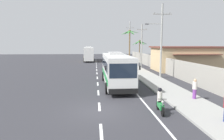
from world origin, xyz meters
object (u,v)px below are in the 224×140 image
at_px(coach_bus_far_lane, 89,53).
at_px(pedestrian_midwalk, 195,88).
at_px(utility_pole_mid, 161,39).
at_px(motorcycle_trailing, 160,103).
at_px(utility_pole_far, 142,45).
at_px(palm_nearest, 130,40).
at_px(palm_second, 140,45).
at_px(coach_bus_foreground, 116,68).
at_px(roadside_building, 187,58).
at_px(motorcycle_beside_bus, 120,70).
at_px(utility_pole_distant, 130,41).

bearing_deg(coach_bus_far_lane, pedestrian_midwalk, -76.30).
bearing_deg(utility_pole_mid, motorcycle_trailing, -108.16).
relative_size(motorcycle_trailing, pedestrian_midwalk, 1.22).
bearing_deg(utility_pole_mid, utility_pole_far, 87.63).
relative_size(palm_nearest, palm_second, 1.39).
xyz_separation_m(coach_bus_foreground, motorcycle_trailing, (1.95, -8.93, -1.21)).
height_order(motorcycle_trailing, utility_pole_mid, utility_pole_mid).
height_order(coach_bus_foreground, roadside_building, roadside_building).
height_order(palm_second, roadside_building, palm_second).
relative_size(motorcycle_trailing, utility_pole_far, 0.24).
bearing_deg(palm_second, motorcycle_trailing, -100.59).
distance_m(coach_bus_foreground, utility_pole_mid, 8.25).
height_order(coach_bus_foreground, palm_nearest, palm_nearest).
bearing_deg(palm_second, coach_bus_foreground, -107.25).
height_order(utility_pole_mid, utility_pole_far, utility_pole_mid).
bearing_deg(motorcycle_beside_bus, utility_pole_mid, -37.91).
relative_size(palm_second, roadside_building, 0.48).
distance_m(coach_bus_foreground, coach_bus_far_lane, 33.21).
bearing_deg(coach_bus_foreground, utility_pole_distant, 77.51).
height_order(pedestrian_midwalk, utility_pole_mid, utility_pole_mid).
xyz_separation_m(motorcycle_beside_bus, motorcycle_trailing, (0.54, -16.97, -0.00)).
bearing_deg(palm_second, motorcycle_beside_bus, -109.87).
height_order(pedestrian_midwalk, utility_pole_far, utility_pole_far).
relative_size(motorcycle_beside_bus, palm_second, 0.35).
distance_m(coach_bus_foreground, palm_second, 30.76).
height_order(coach_bus_far_lane, utility_pole_distant, utility_pole_distant).
xyz_separation_m(coach_bus_foreground, palm_second, (9.09, 29.29, 2.39)).
bearing_deg(pedestrian_midwalk, motorcycle_beside_bus, 30.13).
xyz_separation_m(coach_bus_foreground, utility_pole_mid, (6.27, 4.25, 3.25)).
distance_m(utility_pole_mid, palm_nearest, 20.16).
relative_size(motorcycle_beside_bus, utility_pole_mid, 0.20).
relative_size(coach_bus_far_lane, pedestrian_midwalk, 7.63).
relative_size(coach_bus_far_lane, utility_pole_far, 1.48).
relative_size(coach_bus_foreground, motorcycle_trailing, 5.42).
relative_size(motorcycle_beside_bus, pedestrian_midwalk, 1.22).
distance_m(coach_bus_far_lane, utility_pole_mid, 30.65).
height_order(pedestrian_midwalk, palm_nearest, palm_nearest).
distance_m(coach_bus_far_lane, palm_nearest, 13.34).
height_order(motorcycle_trailing, palm_second, palm_second).
distance_m(coach_bus_foreground, motorcycle_beside_bus, 8.25).
distance_m(coach_bus_far_lane, utility_pole_distant, 11.49).
bearing_deg(coach_bus_far_lane, coach_bus_foreground, -83.12).
relative_size(coach_bus_foreground, utility_pole_distant, 1.04).
bearing_deg(motorcycle_beside_bus, palm_nearest, 75.41).
distance_m(motorcycle_trailing, roadside_building, 23.41).
distance_m(coach_bus_far_lane, motorcycle_trailing, 42.35).
height_order(pedestrian_midwalk, palm_second, palm_second).
height_order(motorcycle_beside_bus, utility_pole_mid, utility_pole_mid).
height_order(pedestrian_midwalk, roadside_building, roadside_building).
xyz_separation_m(palm_nearest, roadside_building, (7.67, -12.93, -3.33)).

